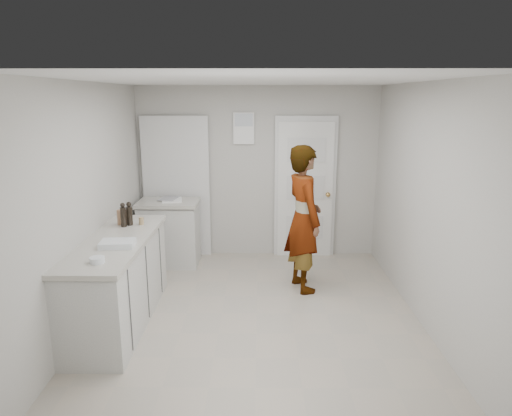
{
  "coord_description": "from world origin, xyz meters",
  "views": [
    {
      "loc": [
        0.03,
        -4.64,
        2.35
      ],
      "look_at": [
        -0.01,
        0.4,
        1.11
      ],
      "focal_mm": 32.0,
      "sensor_mm": 36.0,
      "label": 1
    }
  ],
  "objects_px": {
    "baking_dish": "(118,244)",
    "egg_bowl": "(97,260)",
    "person": "(304,219)",
    "oil_cruet_b": "(123,215)",
    "spice_jar": "(141,221)",
    "cake_mix_box": "(122,217)",
    "oil_cruet_a": "(129,214)"
  },
  "relations": [
    {
      "from": "baking_dish",
      "to": "egg_bowl",
      "type": "xyz_separation_m",
      "value": [
        -0.04,
        -0.45,
        -0.0
      ]
    },
    {
      "from": "person",
      "to": "baking_dish",
      "type": "distance_m",
      "value": 2.23
    },
    {
      "from": "oil_cruet_b",
      "to": "baking_dish",
      "type": "relative_size",
      "value": 0.81
    },
    {
      "from": "spice_jar",
      "to": "oil_cruet_b",
      "type": "xyz_separation_m",
      "value": [
        -0.17,
        -0.09,
        0.09
      ]
    },
    {
      "from": "person",
      "to": "oil_cruet_b",
      "type": "relative_size",
      "value": 6.51
    },
    {
      "from": "person",
      "to": "oil_cruet_b",
      "type": "height_order",
      "value": "person"
    },
    {
      "from": "cake_mix_box",
      "to": "person",
      "type": "bearing_deg",
      "value": 9.91
    },
    {
      "from": "oil_cruet_a",
      "to": "baking_dish",
      "type": "relative_size",
      "value": 0.79
    },
    {
      "from": "oil_cruet_b",
      "to": "baking_dish",
      "type": "xyz_separation_m",
      "value": [
        0.14,
        -0.69,
        -0.11
      ]
    },
    {
      "from": "cake_mix_box",
      "to": "spice_jar",
      "type": "bearing_deg",
      "value": 1.71
    },
    {
      "from": "spice_jar",
      "to": "oil_cruet_a",
      "type": "relative_size",
      "value": 0.31
    },
    {
      "from": "oil_cruet_b",
      "to": "oil_cruet_a",
      "type": "bearing_deg",
      "value": 54.33
    },
    {
      "from": "spice_jar",
      "to": "oil_cruet_a",
      "type": "xyz_separation_m",
      "value": [
        -0.12,
        -0.03,
        0.09
      ]
    },
    {
      "from": "oil_cruet_b",
      "to": "person",
      "type": "bearing_deg",
      "value": 12.31
    },
    {
      "from": "cake_mix_box",
      "to": "spice_jar",
      "type": "relative_size",
      "value": 2.07
    },
    {
      "from": "cake_mix_box",
      "to": "oil_cruet_b",
      "type": "distance_m",
      "value": 0.11
    },
    {
      "from": "spice_jar",
      "to": "egg_bowl",
      "type": "height_order",
      "value": "spice_jar"
    },
    {
      "from": "oil_cruet_b",
      "to": "egg_bowl",
      "type": "relative_size",
      "value": 2.09
    },
    {
      "from": "egg_bowl",
      "to": "baking_dish",
      "type": "bearing_deg",
      "value": 84.35
    },
    {
      "from": "oil_cruet_b",
      "to": "cake_mix_box",
      "type": "bearing_deg",
      "value": 114.3
    },
    {
      "from": "oil_cruet_a",
      "to": "oil_cruet_b",
      "type": "bearing_deg",
      "value": -125.67
    },
    {
      "from": "oil_cruet_a",
      "to": "egg_bowl",
      "type": "relative_size",
      "value": 2.04
    },
    {
      "from": "person",
      "to": "spice_jar",
      "type": "bearing_deg",
      "value": 83.03
    },
    {
      "from": "baking_dish",
      "to": "spice_jar",
      "type": "bearing_deg",
      "value": 87.48
    },
    {
      "from": "oil_cruet_a",
      "to": "baking_dish",
      "type": "height_order",
      "value": "oil_cruet_a"
    },
    {
      "from": "person",
      "to": "egg_bowl",
      "type": "height_order",
      "value": "person"
    },
    {
      "from": "baking_dish",
      "to": "cake_mix_box",
      "type": "bearing_deg",
      "value": 102.99
    },
    {
      "from": "oil_cruet_a",
      "to": "egg_bowl",
      "type": "xyz_separation_m",
      "value": [
        0.05,
        -1.21,
        -0.1
      ]
    },
    {
      "from": "baking_dish",
      "to": "person",
      "type": "bearing_deg",
      "value": 30.71
    },
    {
      "from": "person",
      "to": "egg_bowl",
      "type": "relative_size",
      "value": 13.6
    },
    {
      "from": "oil_cruet_a",
      "to": "oil_cruet_b",
      "type": "distance_m",
      "value": 0.09
    },
    {
      "from": "baking_dish",
      "to": "egg_bowl",
      "type": "relative_size",
      "value": 2.58
    }
  ]
}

